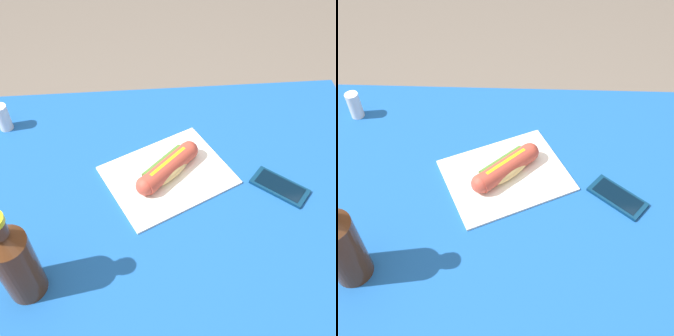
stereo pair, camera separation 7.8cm
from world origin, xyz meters
The scene contains 7 objects.
ground_plane centered at (0.00, 0.00, 0.00)m, with size 6.00×6.00×0.00m, color #6B6056.
dining_table centered at (0.00, 0.00, 0.61)m, with size 1.23×0.81×0.74m.
paper_wrapper centered at (0.07, 0.05, 0.74)m, with size 0.29×0.23×0.01m, color white.
hot_dog centered at (0.07, 0.05, 0.77)m, with size 0.16×0.16×0.05m.
cell_phone centered at (0.34, -0.01, 0.74)m, with size 0.14×0.13×0.01m.
soda_bottle centered at (-0.23, -0.22, 0.84)m, with size 0.08×0.08×0.24m.
salt_shaker centered at (-0.36, 0.26, 0.78)m, with size 0.04×0.04×0.08m, color silver.
Camera 2 is at (0.10, -0.60, 1.50)m, focal length 43.42 mm.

